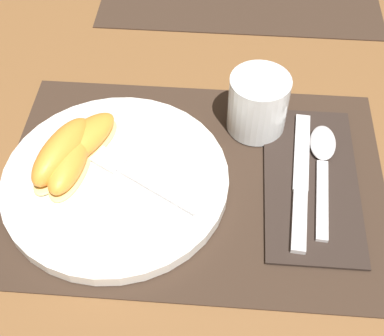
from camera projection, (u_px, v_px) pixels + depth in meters
name	position (u px, v px, depth m)	size (l,w,h in m)	color
ground_plane	(194.00, 180.00, 0.67)	(3.00, 3.00, 0.00)	brown
placemat	(194.00, 179.00, 0.67)	(0.47, 0.33, 0.00)	#38281E
plate	(116.00, 180.00, 0.66)	(0.28, 0.28, 0.02)	white
juice_glass	(258.00, 106.00, 0.70)	(0.08, 0.08, 0.08)	silver
napkin	(311.00, 180.00, 0.66)	(0.12, 0.24, 0.00)	#2D231E
knife	(301.00, 181.00, 0.66)	(0.04, 0.22, 0.01)	silver
spoon	(323.00, 157.00, 0.68)	(0.04, 0.18, 0.01)	silver
fork	(125.00, 170.00, 0.65)	(0.17, 0.11, 0.00)	silver
citrus_wedge_0	(79.00, 144.00, 0.66)	(0.11, 0.13, 0.03)	#F4DB84
citrus_wedge_1	(63.00, 150.00, 0.65)	(0.08, 0.13, 0.04)	#F4DB84
citrus_wedge_2	(69.00, 162.00, 0.64)	(0.06, 0.11, 0.03)	#F4DB84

